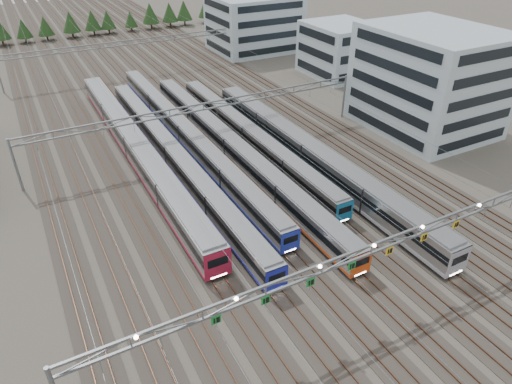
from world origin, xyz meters
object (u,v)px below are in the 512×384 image
train_c (186,133)px  depot_bldg_north (254,23)px  depot_bldg_mid (340,49)px  depot_bldg_south (429,80)px  train_a (135,147)px  train_b (174,155)px  gantry_mid (204,112)px  gantry_far (129,47)px  train_d (232,147)px  gantry_near (372,252)px  train_e (249,135)px  train_f (309,154)px

train_c → depot_bldg_north: bearing=51.0°
depot_bldg_mid → depot_bldg_south: bearing=-99.7°
train_a → train_b: 6.67m
depot_bldg_south → depot_bldg_north: bearing=91.7°
train_a → depot_bldg_north: depot_bldg_north is taller
gantry_mid → gantry_far: size_ratio=1.00×
train_d → gantry_near: size_ratio=1.12×
depot_bldg_south → depot_bldg_north: (-1.85, 60.51, -1.54)m
depot_bldg_south → depot_bldg_mid: 32.45m
train_a → gantry_far: (11.25, 43.60, 4.08)m
train_e → depot_bldg_south: bearing=-14.2°
gantry_far → train_b: bearing=-97.9°
depot_bldg_mid → train_b: bearing=-153.4°
gantry_far → train_e: bearing=-81.9°
train_c → depot_bldg_south: depot_bldg_south is taller
depot_bldg_north → train_a: bearing=-134.0°
train_c → depot_bldg_mid: size_ratio=4.14×
train_c → train_d: bearing=-61.6°
train_c → train_e: train_e is taller
train_d → train_f: size_ratio=1.13×
train_c → gantry_mid: (2.25, -3.09, 4.47)m
train_b → depot_bldg_mid: (49.88, 25.02, 3.86)m
train_c → depot_bldg_mid: (45.38, 18.41, 3.90)m
gantry_near → gantry_mid: bearing=89.9°
train_b → train_f: bearing=-29.2°
gantry_mid → depot_bldg_north: size_ratio=2.56×
depot_bldg_north → depot_bldg_south: bearing=-88.3°
train_a → train_b: (4.50, -4.91, -0.35)m
train_b → train_c: train_b is taller
train_b → gantry_mid: (6.75, 3.52, 4.43)m
train_c → gantry_far: (2.25, 41.91, 4.47)m
gantry_far → depot_bldg_mid: size_ratio=3.52×
gantry_mid → depot_bldg_south: depot_bldg_south is taller
gantry_near → gantry_far: gantry_near is taller
train_a → train_e: 18.42m
train_c → gantry_mid: size_ratio=1.17×
train_e → gantry_near: 38.56m
train_d → depot_bldg_mid: size_ratio=3.96×
train_f → depot_bldg_north: bearing=68.9°
train_c → depot_bldg_south: size_ratio=3.01×
train_b → train_e: train_b is taller
train_e → gantry_far: 48.19m
train_f → gantry_near: (-11.30, -26.53, 4.81)m
train_c → gantry_far: bearing=86.9°
gantry_near → depot_bldg_mid: depot_bldg_mid is taller
depot_bldg_mid → depot_bldg_north: 29.59m
train_d → depot_bldg_north: size_ratio=2.88×
train_c → train_a: bearing=-169.4°
depot_bldg_south → train_f: bearing=-173.0°
train_e → train_a: bearing=167.8°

